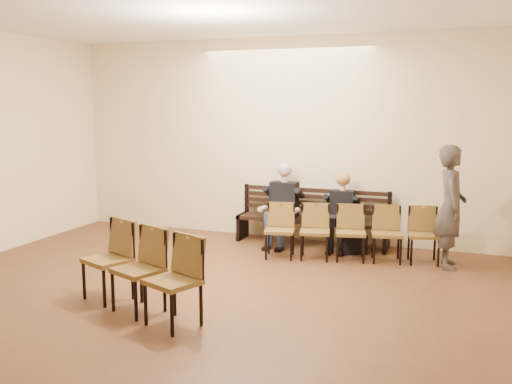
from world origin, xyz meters
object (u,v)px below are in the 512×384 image
bag (352,243)px  chair_row_back (138,270)px  laptop (280,212)px  seated_man (282,204)px  seated_woman (341,215)px  passerby (451,198)px  chair_row_front (351,233)px  water_bottle (344,219)px  bench (311,231)px

bag → chair_row_back: bearing=-117.7°
laptop → chair_row_back: 3.52m
seated_man → bag: bearing=-8.5°
laptop → seated_woman: bearing=1.9°
passerby → chair_row_front: size_ratio=0.79×
bag → chair_row_front: size_ratio=0.16×
seated_man → passerby: size_ratio=0.67×
water_bottle → bag: 0.43m
bench → chair_row_back: (-1.05, -3.75, 0.26)m
laptop → water_bottle: 1.09m
laptop → chair_row_front: bearing=-26.9°
seated_woman → bag: 0.50m
water_bottle → bench: bearing=151.9°
seated_woman → chair_row_front: 0.70m
bench → seated_man: (-0.48, -0.12, 0.46)m
seated_woman → bag: (0.23, -0.19, -0.41)m
seated_woman → passerby: (1.71, -0.48, 0.47)m
laptop → seated_man: bearing=85.6°
bench → chair_row_front: 1.12m
seated_woman → passerby: size_ratio=0.55×
seated_woman → bench: bearing=167.1°
chair_row_front → chair_row_back: 3.54m
seated_woman → chair_row_back: size_ratio=0.64×
laptop → chair_row_back: (-0.57, -3.47, -0.08)m
passerby → seated_woman: bearing=65.9°
seated_man → laptop: 0.20m
seated_woman → water_bottle: size_ratio=5.23×
bench → chair_row_front: size_ratio=0.99×
bench → bag: bench is taller
chair_row_back → seated_man: bearing=103.2°
seated_man → chair_row_front: 1.46m
seated_man → passerby: bearing=-10.0°
bench → seated_woman: size_ratio=2.30×
laptop → passerby: bearing=-13.9°
seated_man → laptop: bearing=-87.3°
water_bottle → passerby: 1.70m
bag → passerby: size_ratio=0.21×
bench → passerby: bearing=-15.1°
chair_row_front → seated_woman: bearing=102.5°
seated_man → bag: size_ratio=3.22×
bag → passerby: bearing=-11.3°
seated_man → passerby: passerby is taller
bench → water_bottle: bearing=-28.1°
bag → chair_row_front: chair_row_front is taller
seated_woman → bag: bearing=-38.5°
seated_man → chair_row_back: bearing=-98.8°
seated_woman → water_bottle: bearing=-66.1°
water_bottle → chair_row_front: size_ratio=0.08×
chair_row_front → chair_row_back: chair_row_back is taller
seated_woman → chair_row_back: 3.96m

